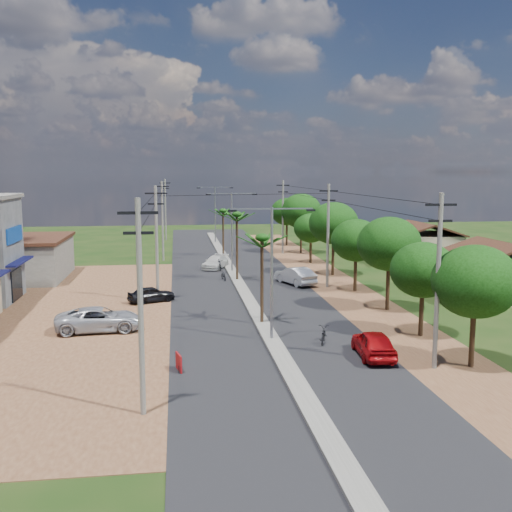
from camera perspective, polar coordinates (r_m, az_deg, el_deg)
The scene contains 38 objects.
ground at distance 35.98m, azimuth 1.48°, elevation -8.14°, with size 160.00×160.00×0.00m, color black.
road at distance 50.42m, azimuth -1.23°, elevation -3.41°, with size 12.00×110.00×0.04m, color black.
median at distance 53.33m, azimuth -1.59°, elevation -2.71°, with size 1.00×90.00×0.18m, color #605E56.
dirt_lot_west at distance 44.31m, azimuth -19.90°, elevation -5.50°, with size 18.00×46.00×0.04m, color #55311D.
dirt_shoulder_east at distance 52.04m, azimuth 8.13°, elevation -3.14°, with size 5.00×90.00×0.03m, color #55311D.
low_shed at distance 60.68m, azimuth -22.37°, elevation -0.21°, with size 10.40×10.40×3.95m.
house_east_near at distance 51.53m, azimuth 22.13°, elevation -1.08°, with size 7.60×7.50×4.60m.
house_east_far at distance 67.96m, azimuth 15.36°, elevation 1.29°, with size 7.60×7.50×4.60m.
tree_east_a at distance 32.35m, azimuth 20.15°, elevation -2.31°, with size 4.40×4.40×6.37m.
tree_east_b at distance 37.66m, azimuth 15.62°, elevation -1.29°, with size 4.00×4.00×5.83m.
tree_east_c at distance 44.14m, azimuth 12.57°, elevation 1.13°, with size 4.60×4.60×6.83m.
tree_east_d at distance 50.69m, azimuth 9.51°, elevation 1.48°, with size 4.20×4.20×6.13m.
tree_east_e at distance 58.32m, azimuth 7.40°, elevation 3.11°, with size 4.80×4.80×7.14m.
tree_east_f at distance 66.06m, azimuth 5.25°, elevation 2.66°, with size 3.80×3.80×5.52m.
tree_east_g at distance 73.88m, azimuth 4.34°, elevation 4.29°, with size 5.00×5.00×7.38m.
tree_east_h at distance 81.69m, azimuth 2.96°, elevation 4.23°, with size 4.40×4.40×6.52m.
palm_median_near at distance 38.77m, azimuth 0.57°, elevation 1.39°, with size 2.00×2.00×6.15m.
palm_median_mid at distance 54.55m, azimuth -1.84°, elevation 3.69°, with size 2.00×2.00×6.55m.
palm_median_far at distance 70.49m, azimuth -3.16°, elevation 4.14°, with size 2.00×2.00×5.85m.
streetlight_near at distance 34.95m, azimuth 1.51°, elevation -0.58°, with size 5.10×0.18×8.00m.
streetlight_mid at distance 59.60m, azimuth -2.32°, elevation 2.98°, with size 5.10×0.18×8.00m.
streetlight_far at distance 84.46m, azimuth -3.91°, elevation 4.45°, with size 5.10×0.18×8.00m.
utility_pole_w_a at distance 24.72m, azimuth -10.96°, elevation -4.40°, with size 1.60×0.24×9.00m.
utility_pole_w_b at distance 46.44m, azimuth -9.44°, elevation 1.41°, with size 1.60×0.24×9.00m.
utility_pole_w_c at distance 68.33m, azimuth -8.90°, elevation 3.51°, with size 1.60×0.24×9.00m.
utility_pole_w_d at distance 89.28m, azimuth -8.62°, elevation 4.55°, with size 1.60×0.24×9.00m.
utility_pole_e_a at distance 31.42m, azimuth 16.95°, elevation -1.96°, with size 1.60×0.24×9.00m.
utility_pole_e_b at distance 52.04m, azimuth 6.87°, elevation 2.16°, with size 1.60×0.24×9.00m.
utility_pole_e_c at distance 73.47m, azimuth 2.57°, elevation 3.91°, with size 1.60×0.24×9.00m.
car_red_near at distance 33.39m, azimuth 11.14°, elevation -8.25°, with size 1.75×4.35×1.48m, color #9C080C.
car_silver_mid at distance 53.58m, azimuth 3.78°, elevation -1.92°, with size 1.66×4.75×1.57m, color #A2A4AA.
car_white_far at distance 62.43m, azimuth -3.88°, elevation -0.63°, with size 1.82×4.47×1.30m, color #B1B1AD.
car_parked_silver at distance 39.21m, azimuth -14.67°, elevation -5.90°, with size 2.51×5.44×1.51m, color #A2A4AA.
car_parked_dark at distance 46.96m, azimuth -9.94°, elevation -3.65°, with size 1.45×3.61×1.23m, color black.
moto_rider_east at distance 35.64m, azimuth 6.40°, elevation -7.55°, with size 0.63×1.81×0.95m, color black.
moto_rider_west_a at distance 55.60m, azimuth -3.09°, elevation -1.91°, with size 0.58×1.65×0.87m, color black.
moto_rider_west_b at distance 61.02m, azimuth -3.51°, elevation -0.90°, with size 0.54×1.91×1.15m, color black.
roadside_sign at distance 30.95m, azimuth -7.37°, elevation -10.05°, with size 0.32×1.07×0.90m.
Camera 1 is at (-5.51, -34.11, 10.01)m, focal length 42.00 mm.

